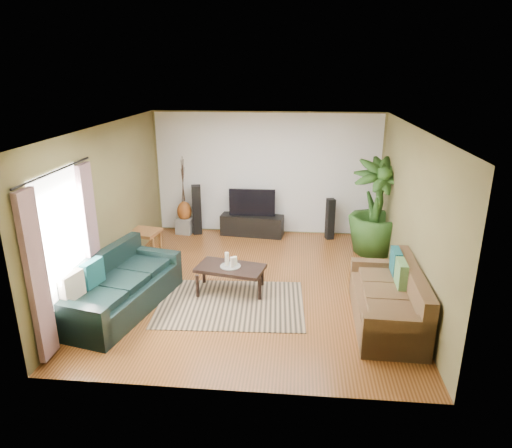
# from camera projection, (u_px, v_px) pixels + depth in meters

# --- Properties ---
(floor) EXTENTS (5.50, 5.50, 0.00)m
(floor) POSITION_uv_depth(u_px,v_px,m) (255.00, 285.00, 7.90)
(floor) COLOR brown
(floor) RESTS_ON ground
(ceiling) EXTENTS (5.50, 5.50, 0.00)m
(ceiling) POSITION_uv_depth(u_px,v_px,m) (255.00, 127.00, 7.02)
(ceiling) COLOR white
(ceiling) RESTS_ON ground
(wall_back) EXTENTS (5.00, 0.00, 5.00)m
(wall_back) POSITION_uv_depth(u_px,v_px,m) (267.00, 174.00, 10.05)
(wall_back) COLOR olive
(wall_back) RESTS_ON ground
(wall_front) EXTENTS (5.00, 0.00, 5.00)m
(wall_front) POSITION_uv_depth(u_px,v_px,m) (230.00, 286.00, 4.87)
(wall_front) COLOR olive
(wall_front) RESTS_ON ground
(wall_left) EXTENTS (0.00, 5.50, 5.50)m
(wall_left) POSITION_uv_depth(u_px,v_px,m) (107.00, 206.00, 7.68)
(wall_left) COLOR olive
(wall_left) RESTS_ON ground
(wall_right) EXTENTS (0.00, 5.50, 5.50)m
(wall_right) POSITION_uv_depth(u_px,v_px,m) (411.00, 215.00, 7.24)
(wall_right) COLOR olive
(wall_right) RESTS_ON ground
(backwall_panel) EXTENTS (4.90, 0.00, 4.90)m
(backwall_panel) POSITION_uv_depth(u_px,v_px,m) (267.00, 174.00, 10.04)
(backwall_panel) COLOR white
(backwall_panel) RESTS_ON ground
(window_pane) EXTENTS (0.00, 1.80, 1.80)m
(window_pane) POSITION_uv_depth(u_px,v_px,m) (61.00, 237.00, 6.16)
(window_pane) COLOR white
(window_pane) RESTS_ON ground
(curtain_near) EXTENTS (0.08, 0.35, 2.20)m
(curtain_near) POSITION_uv_depth(u_px,v_px,m) (37.00, 278.00, 5.53)
(curtain_near) COLOR gray
(curtain_near) RESTS_ON ground
(curtain_far) EXTENTS (0.08, 0.35, 2.20)m
(curtain_far) POSITION_uv_depth(u_px,v_px,m) (91.00, 235.00, 6.94)
(curtain_far) COLOR gray
(curtain_far) RESTS_ON ground
(curtain_rod) EXTENTS (0.03, 1.90, 0.03)m
(curtain_rod) POSITION_uv_depth(u_px,v_px,m) (55.00, 171.00, 5.86)
(curtain_rod) COLOR black
(curtain_rod) RESTS_ON ground
(sofa_left) EXTENTS (1.42, 2.37, 0.85)m
(sofa_left) POSITION_uv_depth(u_px,v_px,m) (120.00, 284.00, 6.99)
(sofa_left) COLOR black
(sofa_left) RESTS_ON floor
(sofa_right) EXTENTS (0.93, 1.99, 0.85)m
(sofa_right) POSITION_uv_depth(u_px,v_px,m) (387.00, 296.00, 6.61)
(sofa_right) COLOR brown
(sofa_right) RESTS_ON floor
(area_rug) EXTENTS (2.38, 1.74, 0.01)m
(area_rug) POSITION_uv_depth(u_px,v_px,m) (231.00, 304.00, 7.25)
(area_rug) COLOR #A0825E
(area_rug) RESTS_ON floor
(coffee_table) EXTENTS (1.20, 0.82, 0.45)m
(coffee_table) POSITION_uv_depth(u_px,v_px,m) (231.00, 279.00, 7.61)
(coffee_table) COLOR black
(coffee_table) RESTS_ON floor
(candle_tray) EXTENTS (0.34, 0.34, 0.01)m
(candle_tray) POSITION_uv_depth(u_px,v_px,m) (230.00, 266.00, 7.54)
(candle_tray) COLOR gray
(candle_tray) RESTS_ON coffee_table
(candle_tall) EXTENTS (0.07, 0.07, 0.22)m
(candle_tall) POSITION_uv_depth(u_px,v_px,m) (227.00, 259.00, 7.53)
(candle_tall) COLOR #F0E2CB
(candle_tall) RESTS_ON candle_tray
(candle_mid) EXTENTS (0.07, 0.07, 0.17)m
(candle_mid) POSITION_uv_depth(u_px,v_px,m) (232.00, 262.00, 7.47)
(candle_mid) COLOR beige
(candle_mid) RESTS_ON candle_tray
(candle_short) EXTENTS (0.07, 0.07, 0.14)m
(candle_short) POSITION_uv_depth(u_px,v_px,m) (235.00, 261.00, 7.56)
(candle_short) COLOR white
(candle_short) RESTS_ON candle_tray
(tv_stand) EXTENTS (1.42, 0.57, 0.46)m
(tv_stand) POSITION_uv_depth(u_px,v_px,m) (252.00, 225.00, 10.20)
(tv_stand) COLOR black
(tv_stand) RESTS_ON floor
(television) EXTENTS (1.02, 0.06, 0.60)m
(television) POSITION_uv_depth(u_px,v_px,m) (252.00, 202.00, 10.03)
(television) COLOR black
(television) RESTS_ON tv_stand
(speaker_left) EXTENTS (0.25, 0.26, 1.11)m
(speaker_left) POSITION_uv_depth(u_px,v_px,m) (197.00, 210.00, 10.21)
(speaker_left) COLOR black
(speaker_left) RESTS_ON floor
(speaker_right) EXTENTS (0.21, 0.22, 0.90)m
(speaker_right) POSITION_uv_depth(u_px,v_px,m) (330.00, 219.00, 9.92)
(speaker_right) COLOR black
(speaker_right) RESTS_ON floor
(potted_plant) EXTENTS (1.16, 1.16, 1.92)m
(potted_plant) POSITION_uv_depth(u_px,v_px,m) (377.00, 207.00, 8.99)
(potted_plant) COLOR #224517
(potted_plant) RESTS_ON floor
(plant_pot) EXTENTS (0.35, 0.35, 0.28)m
(plant_pot) POSITION_uv_depth(u_px,v_px,m) (373.00, 246.00, 9.26)
(plant_pot) COLOR black
(plant_pot) RESTS_ON floor
(pedestal) EXTENTS (0.40, 0.40, 0.35)m
(pedestal) POSITION_uv_depth(u_px,v_px,m) (185.00, 225.00, 10.36)
(pedestal) COLOR #989895
(pedestal) RESTS_ON floor
(vase) EXTENTS (0.32, 0.32, 0.45)m
(vase) POSITION_uv_depth(u_px,v_px,m) (184.00, 211.00, 10.25)
(vase) COLOR brown
(vase) RESTS_ON pedestal
(side_table) EXTENTS (0.63, 0.63, 0.58)m
(side_table) POSITION_uv_depth(u_px,v_px,m) (145.00, 245.00, 8.91)
(side_table) COLOR olive
(side_table) RESTS_ON floor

